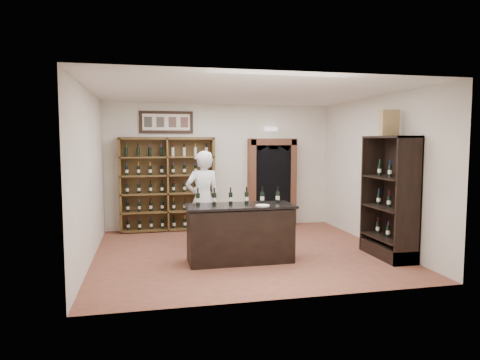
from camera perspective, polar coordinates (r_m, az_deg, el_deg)
The scene contains 20 objects.
floor at distance 8.26m, azimuth 0.47°, elevation -9.57°, with size 5.50×5.50×0.00m, color brown.
ceiling at distance 8.04m, azimuth 0.49°, elevation 11.59°, with size 5.50×5.50×0.00m, color white.
wall_back at distance 10.46m, azimuth -2.58°, elevation 1.88°, with size 5.50×0.04×3.00m, color white.
wall_left at distance 7.87m, azimuth -19.44°, elevation 0.49°, with size 0.04×5.00×3.00m, color white.
wall_right at distance 9.03m, azimuth 17.76°, elevation 1.11°, with size 0.04×5.00×3.00m, color white.
wine_shelf at distance 10.18m, azimuth -9.64°, elevation -0.54°, with size 2.20×0.38×2.20m.
framed_picture at distance 10.28m, azimuth -9.80°, elevation 7.60°, with size 1.25×0.04×0.52m, color black.
arched_doorway at distance 10.60m, azimuth 4.26°, elevation -0.05°, with size 1.17×0.35×2.17m.
emergency_light at distance 10.65m, azimuth 4.16°, elevation 6.77°, with size 0.30×0.10×0.10m, color white.
tasting_counter at distance 7.53m, azimuth 0.01°, elevation -7.15°, with size 1.88×0.78×1.00m.
counter_bottle_0 at distance 7.42m, azimuth -5.63°, elevation -2.55°, with size 0.07×0.07×0.30m.
counter_bottle_1 at distance 7.46m, azimuth -3.43°, elevation -2.50°, with size 0.07×0.07×0.30m.
counter_bottle_2 at distance 7.51m, azimuth -1.26°, elevation -2.44°, with size 0.07×0.07×0.30m.
counter_bottle_3 at distance 7.57m, azimuth 0.88°, elevation -2.38°, with size 0.07×0.07×0.30m.
counter_bottle_4 at distance 7.64m, azimuth 2.99°, elevation -2.31°, with size 0.07×0.07×0.30m.
counter_bottle_5 at distance 7.72m, azimuth 5.05°, elevation -2.25°, with size 0.07×0.07×0.30m.
side_cabinet at distance 8.23m, azimuth 19.40°, elevation -4.55°, with size 0.48×1.20×2.20m.
shopkeeper at distance 8.48m, azimuth -4.99°, elevation -2.59°, with size 0.70×0.46×1.92m, color silver.
plate at distance 7.32m, azimuth 3.03°, elevation -3.42°, with size 0.24×0.24×0.02m, color silver.
wine_crate at distance 8.14m, azimuth 19.27°, elevation 7.21°, with size 0.33×0.14×0.46m, color tan.
Camera 1 is at (-1.78, -7.79, 2.11)m, focal length 32.00 mm.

